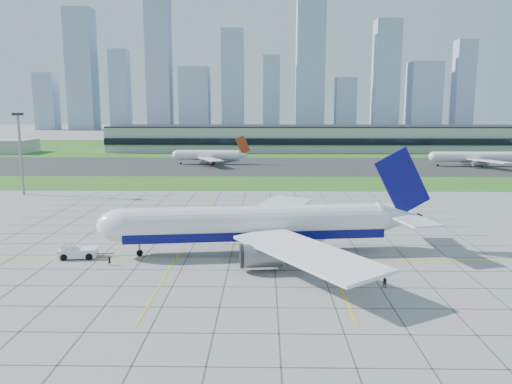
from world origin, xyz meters
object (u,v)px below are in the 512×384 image
airliner (257,225)px  pushback_tug (76,252)px  crew_near (109,261)px  distant_jet_2 (475,157)px  crew_far (385,282)px  distant_jet_1 (209,155)px  light_mast (20,143)px

airliner → pushback_tug: (-33.12, -4.03, -4.25)m
crew_near → distant_jet_2: size_ratio=0.04×
crew_far → distant_jet_2: distant_jet_2 is taller
airliner → distant_jet_1: bearing=92.9°
light_mast → crew_near: 87.47m
crew_near → distant_jet_2: bearing=-1.7°
light_mast → pushback_tug: bearing=-57.9°
airliner → distant_jet_2: airliner is taller
airliner → distant_jet_1: size_ratio=1.50×
crew_far → distant_jet_1: distant_jet_1 is taller
light_mast → distant_jet_2: size_ratio=0.60×
airliner → crew_near: size_ratio=39.43×
light_mast → crew_far: (94.69, -80.77, -15.30)m
distant_jet_1 → distant_jet_2: 124.78m
light_mast → distant_jet_1: light_mast is taller
airliner → distant_jet_2: 173.11m
light_mast → distant_jet_2: 191.76m
crew_near → distant_jet_1: size_ratio=0.04×
airliner → pushback_tug: airliner is taller
pushback_tug → crew_far: 54.82m
light_mast → crew_near: bearing=-55.2°
light_mast → crew_far: bearing=-40.5°
crew_far → distant_jet_2: (79.52, 160.06, 3.61)m
pushback_tug → airliner: bearing=0.1°
distant_jet_2 → crew_far: bearing=-116.4°
light_mast → crew_far: light_mast is taller
pushback_tug → crew_far: pushback_tug is taller
light_mast → crew_far: 125.40m
airliner → pushback_tug: 33.63m
crew_far → distant_jet_1: bearing=150.5°
light_mast → pushback_tug: light_mast is taller
airliner → crew_far: bearing=-49.6°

